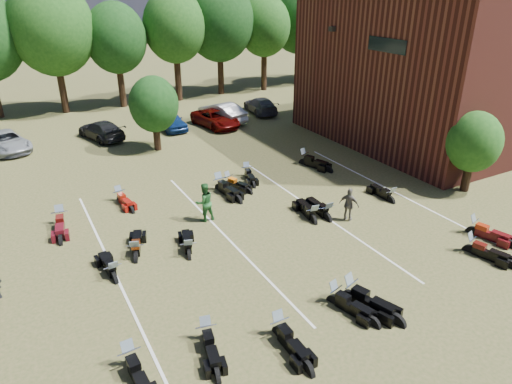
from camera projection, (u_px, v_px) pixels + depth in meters
ground at (318, 248)px, 19.39m from camera, size 160.00×160.00×0.00m
car_2 at (6, 142)px, 30.32m from camera, size 3.37×5.07×1.29m
car_3 at (101, 130)px, 32.67m from camera, size 3.00×4.81×1.30m
car_4 at (170, 120)px, 34.84m from camera, size 1.84×4.15×1.39m
car_5 at (222, 112)px, 36.60m from camera, size 2.60×4.94×1.55m
car_6 at (215, 119)px, 35.43m from camera, size 2.85×4.95×1.30m
car_7 at (260, 105)px, 39.19m from camera, size 2.51×4.78×1.32m
person_green at (204, 202)px, 21.29m from camera, size 0.95×0.75×1.89m
person_grey at (349, 205)px, 21.35m from camera, size 0.83×1.03×1.63m
motorcycle_0 at (131, 367)px, 13.40m from camera, size 0.84×2.30×1.26m
motorcycle_1 at (207, 341)px, 14.40m from camera, size 1.13×2.25×1.20m
motorcycle_2 at (279, 336)px, 14.59m from camera, size 0.76×2.29×1.27m
motorcycle_3 at (350, 300)px, 16.26m from camera, size 1.52×2.65×1.41m
motorcycle_4 at (334, 303)px, 16.08m from camera, size 1.24×2.30×1.22m
motorcycle_5 at (469, 252)px, 19.14m from camera, size 1.24×2.32×1.23m
motorcycle_6 at (472, 233)px, 20.54m from camera, size 1.24×2.38×1.27m
motorcycle_8 at (136, 259)px, 18.63m from camera, size 1.47×2.45×1.30m
motorcycle_9 at (115, 280)px, 17.33m from camera, size 0.86×2.24×1.22m
motorcycle_10 at (189, 256)px, 18.81m from camera, size 1.27×2.29×1.22m
motorcycle_11 at (327, 219)px, 21.74m from camera, size 0.84×2.39×1.32m
motorcycle_12 at (313, 222)px, 21.53m from camera, size 1.10×2.43×1.30m
motorcycle_13 at (390, 202)px, 23.50m from camera, size 0.73×2.14×1.18m
motorcycle_14 at (62, 224)px, 21.29m from camera, size 1.12×2.49×1.34m
motorcycle_15 at (120, 201)px, 23.56m from camera, size 0.94×2.16×1.17m
motorcycle_17 at (229, 186)px, 25.35m from camera, size 1.33×2.18×1.16m
motorcycle_18 at (220, 190)px, 24.81m from camera, size 1.11×2.59×1.40m
motorcycle_19 at (247, 176)px, 26.58m from camera, size 1.15×2.21×1.18m
motorcycle_20 at (304, 164)px, 28.33m from camera, size 1.53×2.62×1.39m
brick_building at (491, 55)px, 33.97m from camera, size 25.40×15.20×10.70m
tree_line at (114, 33)px, 39.35m from camera, size 56.00×6.00×9.79m
young_tree_near_building at (474, 142)px, 23.65m from camera, size 2.80×2.80×4.16m
young_tree_midfield at (154, 104)px, 29.53m from camera, size 3.20×3.20×4.70m
parking_lines at (224, 234)px, 20.46m from camera, size 20.10×14.00×0.01m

